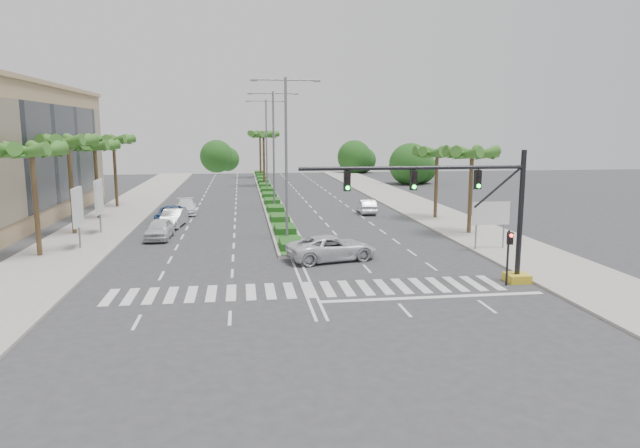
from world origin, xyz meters
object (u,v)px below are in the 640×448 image
(car_parked_b, at_px, (173,218))
(car_crossing, at_px, (332,248))
(car_parked_a, at_px, (159,229))
(car_parked_c, at_px, (171,214))
(car_parked_d, at_px, (186,207))
(car_right, at_px, (367,206))

(car_parked_b, xyz_separation_m, car_crossing, (11.48, -14.28, 0.04))
(car_parked_b, bearing_deg, car_crossing, -44.34)
(car_parked_a, distance_m, car_crossing, 14.79)
(car_parked_b, relative_size, car_parked_c, 0.86)
(car_parked_b, distance_m, car_parked_c, 2.32)
(car_parked_a, xyz_separation_m, car_parked_c, (-0.04, 7.76, -0.03))
(car_parked_c, bearing_deg, car_parked_d, 80.82)
(car_parked_c, xyz_separation_m, car_parked_d, (0.83, 5.28, -0.04))
(car_parked_a, height_order, car_parked_b, car_parked_a)
(car_parked_a, relative_size, car_crossing, 0.79)
(car_parked_c, distance_m, car_right, 18.84)
(car_parked_d, bearing_deg, car_parked_b, -98.34)
(car_parked_d, bearing_deg, car_crossing, -68.54)
(car_parked_d, height_order, car_right, car_parked_d)
(car_parked_b, distance_m, car_right, 18.92)
(car_parked_d, bearing_deg, car_parked_c, -104.38)
(car_parked_b, bearing_deg, car_right, 23.58)
(car_parked_b, xyz_separation_m, car_parked_d, (0.38, 7.56, -0.05))
(car_parked_d, distance_m, car_right, 17.87)
(car_parked_a, distance_m, car_parked_b, 5.50)
(car_parked_c, distance_m, car_parked_d, 5.35)
(car_crossing, relative_size, car_right, 1.36)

